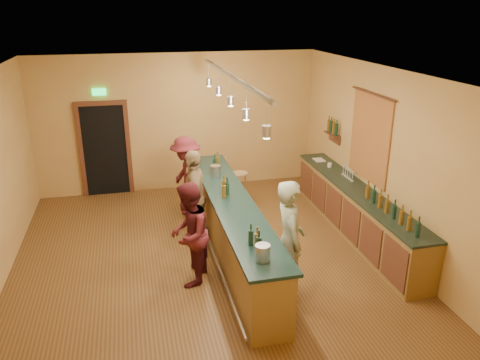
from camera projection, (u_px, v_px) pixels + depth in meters
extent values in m
plane|color=#583319|center=(205.00, 256.00, 8.28)|extent=(7.00, 7.00, 0.00)
cube|color=silver|center=(199.00, 73.00, 7.16)|extent=(6.50, 7.00, 0.02)
cube|color=#B88545|center=(178.00, 123.00, 10.91)|extent=(6.50, 0.02, 3.20)
cube|color=#B88545|center=(260.00, 287.00, 4.53)|extent=(6.50, 0.02, 3.20)
cube|color=#B88545|center=(380.00, 157.00, 8.43)|extent=(0.02, 7.00, 3.20)
cube|color=black|center=(105.00, 151.00, 10.71)|extent=(0.95, 0.06, 2.10)
cube|color=#502618|center=(81.00, 153.00, 10.58)|extent=(0.10, 0.08, 2.10)
cube|color=#502618|center=(129.00, 149.00, 10.81)|extent=(0.10, 0.08, 2.10)
cube|color=#502618|center=(100.00, 103.00, 10.31)|extent=(1.15, 0.08, 0.10)
cube|color=#19E54C|center=(99.00, 92.00, 10.21)|extent=(0.30, 0.04, 0.15)
cube|color=#A63521|center=(370.00, 138.00, 8.70)|extent=(0.03, 1.40, 1.60)
cube|color=#502618|center=(332.00, 134.00, 10.16)|extent=(0.16, 0.55, 0.03)
cube|color=#502618|center=(335.00, 138.00, 10.21)|extent=(0.03, 0.55, 0.18)
cube|color=brown|center=(355.00, 212.00, 8.95)|extent=(0.55, 4.50, 0.90)
cube|color=black|center=(358.00, 190.00, 8.79)|extent=(0.60, 4.55, 0.04)
cylinder|color=silver|center=(330.00, 165.00, 9.95)|extent=(0.09, 0.09, 0.09)
cube|color=silver|center=(319.00, 160.00, 10.41)|extent=(0.22, 0.30, 0.01)
cube|color=brown|center=(232.00, 228.00, 8.21)|extent=(0.60, 5.00, 1.00)
cube|color=black|center=(231.00, 201.00, 8.03)|extent=(0.70, 5.10, 0.05)
cylinder|color=silver|center=(212.00, 248.00, 8.26)|extent=(0.05, 5.00, 0.05)
cylinder|color=silver|center=(263.00, 253.00, 6.06)|extent=(0.20, 0.20, 0.22)
cylinder|color=silver|center=(215.00, 171.00, 9.06)|extent=(0.20, 0.20, 0.22)
cube|color=silver|center=(231.00, 76.00, 7.29)|extent=(0.06, 4.60, 0.05)
cylinder|color=silver|center=(267.00, 115.00, 5.53)|extent=(0.01, 0.01, 0.35)
cylinder|color=#A5A5AD|center=(267.00, 131.00, 5.60)|extent=(0.11, 0.11, 0.14)
cylinder|color=#FFEABF|center=(266.00, 138.00, 5.63)|extent=(0.08, 0.08, 0.02)
cylinder|color=silver|center=(246.00, 100.00, 6.45)|extent=(0.01, 0.01, 0.35)
cylinder|color=#A5A5AD|center=(246.00, 114.00, 6.52)|extent=(0.11, 0.11, 0.14)
cylinder|color=#FFEABF|center=(246.00, 119.00, 6.54)|extent=(0.08, 0.08, 0.02)
cylinder|color=silver|center=(231.00, 88.00, 7.36)|extent=(0.01, 0.01, 0.35)
cylinder|color=#A5A5AD|center=(231.00, 101.00, 7.43)|extent=(0.11, 0.11, 0.14)
cylinder|color=#FFEABF|center=(231.00, 106.00, 7.45)|extent=(0.08, 0.08, 0.02)
cylinder|color=silver|center=(218.00, 79.00, 8.27)|extent=(0.01, 0.01, 0.35)
cylinder|color=#A5A5AD|center=(219.00, 90.00, 8.34)|extent=(0.11, 0.11, 0.14)
cylinder|color=#FFEABF|center=(219.00, 95.00, 8.37)|extent=(0.08, 0.08, 0.02)
cylinder|color=silver|center=(209.00, 72.00, 9.18)|extent=(0.01, 0.01, 0.35)
cylinder|color=#A5A5AD|center=(209.00, 82.00, 9.25)|extent=(0.11, 0.11, 0.14)
cylinder|color=#FFEABF|center=(209.00, 86.00, 9.28)|extent=(0.08, 0.08, 0.02)
imported|color=gray|center=(289.00, 240.00, 6.86)|extent=(0.50, 0.72, 1.87)
imported|color=#59191E|center=(189.00, 234.00, 7.25)|extent=(0.89, 0.99, 1.67)
imported|color=#997A51|center=(195.00, 197.00, 8.54)|extent=(0.55, 1.09, 1.78)
imported|color=#59191E|center=(186.00, 177.00, 9.61)|extent=(0.83, 1.21, 1.72)
cylinder|color=#9B7A46|center=(239.00, 174.00, 10.18)|extent=(0.37, 0.37, 0.04)
cylinder|color=#9B7A46|center=(246.00, 189.00, 10.34)|extent=(0.04, 0.04, 0.71)
cylinder|color=#9B7A46|center=(235.00, 188.00, 10.41)|extent=(0.04, 0.04, 0.71)
cylinder|color=#9B7A46|center=(238.00, 192.00, 10.19)|extent=(0.04, 0.04, 0.71)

